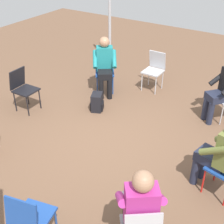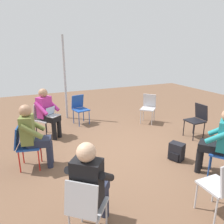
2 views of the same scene
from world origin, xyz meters
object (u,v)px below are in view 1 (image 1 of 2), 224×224
chair_southwest (105,69)px  person_with_laptop (139,205)px  chair_east (29,218)px  person_in_olive (221,150)px  person_in_teal (105,64)px  chair_south (23,87)px  chair_west (155,68)px  backpack_near_laptop_user (97,103)px

chair_southwest → person_with_laptop: person_with_laptop is taller
chair_east → person_in_olive: (-2.03, 1.48, 0.20)m
person_with_laptop → chair_east: bearing=175.6°
person_in_teal → person_with_laptop: bearing=94.0°
chair_southwest → chair_south: bearing=25.9°
chair_east → chair_west: bearing=85.5°
chair_east → backpack_near_laptop_user: (-2.94, -1.16, -0.34)m
chair_southwest → chair_south: (1.58, -0.87, 0.00)m
person_with_laptop → person_in_teal: bearing=92.3°
chair_southwest → backpack_near_laptop_user: 0.98m
chair_southwest → chair_west: 1.10m
backpack_near_laptop_user → chair_southwest: bearing=-156.2°
chair_southwest → chair_east: bearing=76.9°
chair_east → person_with_laptop: 1.21m
chair_west → person_in_teal: bearing=44.6°
backpack_near_laptop_user → person_in_teal: bearing=-158.7°
chair_east → person_with_laptop: (-0.64, 1.01, 0.20)m
person_in_olive → chair_east: bearing=157.2°
person_in_olive → backpack_near_laptop_user: size_ratio=3.44×
chair_southwest → chair_south: 1.80m
chair_west → person_in_teal: size_ratio=0.69×
chair_south → person_in_olive: 3.88m
chair_south → person_in_olive: person_in_olive is taller
chair_southwest → chair_south: size_ratio=1.00×
chair_southwest → person_in_teal: 0.26m
backpack_near_laptop_user → person_with_laptop: bearing=43.3°
person_in_teal → person_in_olive: size_ratio=1.00×
person_in_olive → backpack_near_laptop_user: 2.84m
chair_south → backpack_near_laptop_user: chair_south is taller
chair_south → person_in_teal: person_in_teal is taller
person_in_teal → chair_east: bearing=76.4°
person_in_olive → backpack_near_laptop_user: (-0.91, -2.63, -0.54)m
chair_south → person_with_laptop: size_ratio=0.69×
chair_south → person_in_olive: size_ratio=0.69×
chair_southwest → chair_east: size_ratio=1.00×
person_in_teal → backpack_near_laptop_user: bearing=76.2°
person_in_teal → backpack_near_laptop_user: (0.70, 0.27, -0.54)m
chair_west → backpack_near_laptop_user: bearing=70.9°
chair_southwest → backpack_near_laptop_user: bearing=78.7°
chair_west → chair_south: bearing=52.0°
chair_south → person_in_teal: size_ratio=0.69×
person_in_olive → backpack_near_laptop_user: person_in_olive is taller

